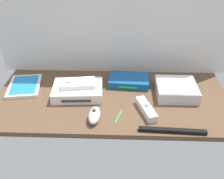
# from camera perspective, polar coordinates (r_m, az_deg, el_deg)

# --- Properties ---
(ground_plane) EXTENTS (1.00, 0.48, 0.02)m
(ground_plane) POSITION_cam_1_polar(r_m,az_deg,el_deg) (1.15, 0.00, -2.12)
(ground_plane) COLOR brown
(ground_plane) RESTS_ON ground
(back_wall) EXTENTS (1.10, 0.01, 0.64)m
(back_wall) POSITION_cam_1_polar(r_m,az_deg,el_deg) (1.24, 0.44, 17.20)
(back_wall) COLOR silver
(back_wall) RESTS_ON ground
(game_console) EXTENTS (0.22, 0.18, 0.04)m
(game_console) POSITION_cam_1_polar(r_m,az_deg,el_deg) (1.16, -7.29, -0.20)
(game_console) COLOR white
(game_console) RESTS_ON ground_plane
(mini_computer) EXTENTS (0.17, 0.17, 0.05)m
(mini_computer) POSITION_cam_1_polar(r_m,az_deg,el_deg) (1.18, 13.51, 0.04)
(mini_computer) COLOR silver
(mini_computer) RESTS_ON ground_plane
(game_case) EXTENTS (0.16, 0.21, 0.02)m
(game_case) POSITION_cam_1_polar(r_m,az_deg,el_deg) (1.28, -18.12, 0.74)
(game_case) COLOR white
(game_case) RESTS_ON ground_plane
(network_router) EXTENTS (0.19, 0.13, 0.03)m
(network_router) POSITION_cam_1_polar(r_m,az_deg,el_deg) (1.24, 3.65, 1.90)
(network_router) COLOR #145193
(network_router) RESTS_ON ground_plane
(remote_wand) EXTENTS (0.08, 0.15, 0.03)m
(remote_wand) POSITION_cam_1_polar(r_m,az_deg,el_deg) (1.06, 7.29, -4.17)
(remote_wand) COLOR white
(remote_wand) RESTS_ON ground_plane
(remote_nunchuk) EXTENTS (0.05, 0.10, 0.05)m
(remote_nunchuk) POSITION_cam_1_polar(r_m,az_deg,el_deg) (1.01, -3.78, -5.48)
(remote_nunchuk) COLOR white
(remote_nunchuk) RESTS_ON ground_plane
(remote_classic_pad) EXTENTS (0.15, 0.10, 0.02)m
(remote_classic_pad) POSITION_cam_1_polar(r_m,az_deg,el_deg) (1.15, -7.21, 1.28)
(remote_classic_pad) COLOR white
(remote_classic_pad) RESTS_ON game_console
(sensor_bar) EXTENTS (0.24, 0.03, 0.01)m
(sensor_bar) POSITION_cam_1_polar(r_m,az_deg,el_deg) (0.98, 12.74, -8.55)
(sensor_bar) COLOR black
(sensor_bar) RESTS_ON ground_plane
(stylus_pen) EXTENTS (0.03, 0.09, 0.01)m
(stylus_pen) POSITION_cam_1_polar(r_m,az_deg,el_deg) (1.03, 1.36, -5.74)
(stylus_pen) COLOR green
(stylus_pen) RESTS_ON ground_plane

